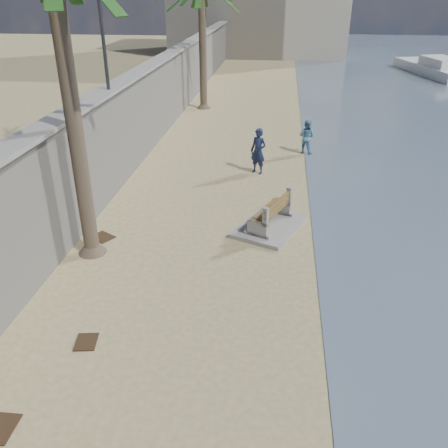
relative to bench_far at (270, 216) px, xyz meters
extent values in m
cube|color=gray|center=(-5.87, 10.77, 1.31)|extent=(0.45, 70.00, 3.50)
cube|color=gray|center=(-5.87, 10.77, 3.11)|extent=(0.80, 70.00, 0.12)
cube|color=gray|center=(0.00, 0.00, -0.38)|extent=(2.46, 2.87, 0.13)
cylinder|color=brown|center=(-4.97, -2.10, 3.46)|extent=(0.42, 0.42, 7.81)
cylinder|color=brown|center=(-4.56, 15.72, 3.04)|extent=(0.44, 0.44, 6.97)
cylinder|color=#2D2D33|center=(-5.77, 2.77, 5.67)|extent=(0.12, 0.12, 5.00)
imported|color=#161E3D|center=(-0.64, 4.85, 0.61)|extent=(0.91, 0.82, 2.10)
imported|color=teal|center=(1.37, 7.65, 0.40)|extent=(1.00, 0.92, 1.68)
cube|color=#382616|center=(-4.37, -8.10, -0.43)|extent=(0.53, 0.65, 0.03)
cube|color=#382616|center=(-5.01, -1.21, -0.43)|extent=(0.83, 0.79, 0.03)
cube|color=#382616|center=(-3.72, -5.80, -0.43)|extent=(0.53, 0.62, 0.03)
camera|label=1|loc=(0.14, -13.29, 6.41)|focal=38.00mm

